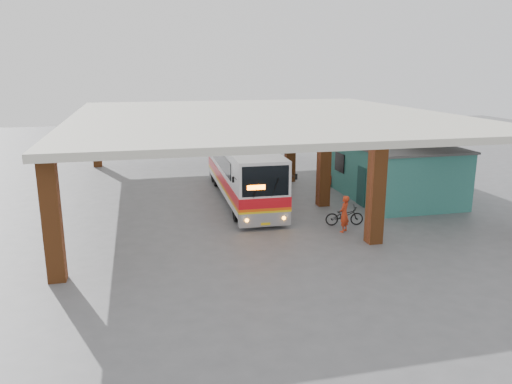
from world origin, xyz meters
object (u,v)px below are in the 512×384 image
at_px(pedestrian, 344,214).
at_px(red_chair, 328,182).
at_px(coach_bus, 242,170).
at_px(motorcycle, 344,216).

height_order(pedestrian, red_chair, pedestrian).
height_order(coach_bus, motorcycle, coach_bus).
distance_m(coach_bus, red_chair, 6.16).
bearing_deg(red_chair, motorcycle, -104.03).
distance_m(coach_bus, pedestrian, 7.47).
height_order(motorcycle, pedestrian, pedestrian).
relative_size(motorcycle, red_chair, 2.46).
bearing_deg(pedestrian, coach_bus, -107.71).
relative_size(coach_bus, pedestrian, 6.93).
xyz_separation_m(pedestrian, red_chair, (2.53, 8.29, -0.50)).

